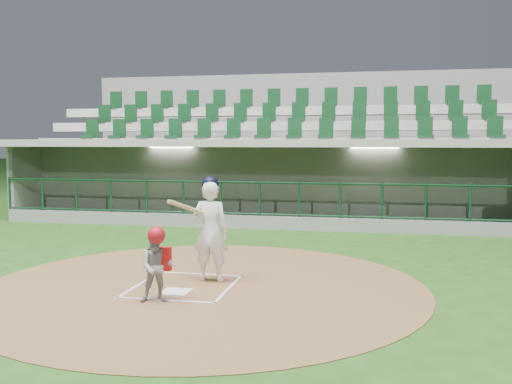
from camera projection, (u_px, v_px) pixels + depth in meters
The scene contains 8 objects.
ground at pixel (190, 282), 9.51m from camera, with size 120.00×120.00×0.00m, color #1C4714.
dirt_circle at pixel (204, 286), 9.26m from camera, with size 7.20×7.20×0.01m, color brown.
home_plate at pixel (176, 292), 8.83m from camera, with size 0.43×0.43×0.02m, color white.
batter_box_chalk at pixel (184, 286), 9.22m from camera, with size 1.55×1.80×0.01m.
dugout_structure at pixel (277, 188), 17.04m from camera, with size 16.40×3.70×3.00m.
seating_deck at pixel (287, 168), 20.03m from camera, with size 17.00×6.72×5.15m.
batter at pixel (210, 229), 9.48m from camera, with size 0.86×0.86×1.77m.
catcher at pixel (157, 264), 8.29m from camera, with size 0.61×0.54×1.11m.
Camera 1 is at (2.96, -8.93, 2.35)m, focal length 40.00 mm.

